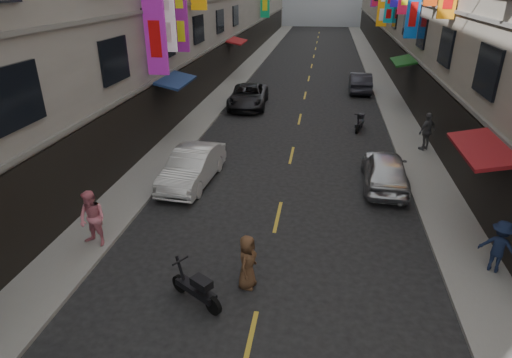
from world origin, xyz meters
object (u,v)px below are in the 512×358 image
(car_right_mid, at_px, (385,170))
(pedestrian_rfar, at_px, (427,131))
(scooter_crossing, at_px, (196,289))
(car_right_far, at_px, (360,82))
(scooter_far_right, at_px, (360,122))
(car_left_far, at_px, (248,96))
(pedestrian_lfar, at_px, (92,219))
(car_left_mid, at_px, (192,167))
(pedestrian_rnear, at_px, (499,246))
(pedestrian_crossing, at_px, (247,262))

(car_right_mid, bearing_deg, pedestrian_rfar, -117.02)
(scooter_crossing, relative_size, car_right_far, 0.36)
(scooter_far_right, bearing_deg, car_left_far, -15.28)
(pedestrian_lfar, relative_size, pedestrian_rfar, 0.99)
(scooter_crossing, xyz_separation_m, car_right_far, (5.59, 24.59, 0.28))
(car_left_mid, height_order, car_right_mid, car_left_mid)
(scooter_crossing, relative_size, pedestrian_lfar, 0.87)
(scooter_far_right, xyz_separation_m, car_right_far, (0.56, 9.35, 0.28))
(pedestrian_lfar, height_order, pedestrian_rnear, pedestrian_lfar)
(scooter_crossing, height_order, car_right_far, car_right_far)
(scooter_far_right, height_order, car_right_far, car_right_far)
(scooter_far_right, relative_size, pedestrian_crossing, 1.12)
(pedestrian_rnear, bearing_deg, car_right_far, -53.68)
(scooter_far_right, relative_size, pedestrian_rnear, 1.12)
(scooter_crossing, distance_m, pedestrian_crossing, 1.51)
(scooter_far_right, distance_m, car_left_far, 8.02)
(pedestrian_rnear, bearing_deg, car_left_mid, 6.12)
(car_left_far, height_order, pedestrian_lfar, pedestrian_lfar)
(car_right_mid, bearing_deg, pedestrian_crossing, 60.38)
(scooter_crossing, relative_size, car_right_mid, 0.37)
(car_right_far, distance_m, pedestrian_lfar, 24.50)
(scooter_crossing, distance_m, pedestrian_lfar, 4.36)
(scooter_far_right, bearing_deg, car_right_far, -79.93)
(scooter_far_right, bearing_deg, pedestrian_rfar, 148.58)
(car_right_mid, xyz_separation_m, pedestrian_rnear, (2.46, -5.47, 0.19))
(car_left_far, xyz_separation_m, car_right_far, (7.58, 5.49, 0.01))
(scooter_crossing, distance_m, car_right_mid, 9.77)
(car_right_mid, distance_m, pedestrian_crossing, 8.38)
(pedestrian_rnear, distance_m, pedestrian_crossing, 7.07)
(car_left_mid, distance_m, pedestrian_rfar, 11.47)
(car_left_far, bearing_deg, scooter_far_right, -31.91)
(scooter_crossing, bearing_deg, car_right_far, 19.29)
(car_left_mid, bearing_deg, car_right_far, 70.15)
(car_left_far, distance_m, car_right_far, 9.36)
(scooter_far_right, bearing_deg, pedestrian_lfar, 69.70)
(scooter_crossing, distance_m, car_left_far, 19.20)
(pedestrian_rfar, relative_size, pedestrian_crossing, 1.17)
(car_left_far, bearing_deg, scooter_crossing, -87.20)
(pedestrian_rfar, bearing_deg, car_right_far, -119.75)
(scooter_crossing, distance_m, car_left_mid, 7.41)
(car_left_far, height_order, car_right_mid, car_right_mid)
(pedestrian_rfar, height_order, pedestrian_crossing, pedestrian_rfar)
(scooter_far_right, bearing_deg, pedestrian_rnear, 116.85)
(car_left_mid, relative_size, pedestrian_rnear, 2.79)
(scooter_far_right, bearing_deg, car_right_mid, 107.88)
(scooter_crossing, relative_size, pedestrian_rnear, 1.00)
(pedestrian_lfar, distance_m, pedestrian_rfar, 15.70)
(car_left_mid, distance_m, car_right_far, 19.18)
(scooter_crossing, bearing_deg, pedestrian_rnear, -40.44)
(car_left_far, height_order, car_right_far, car_right_far)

